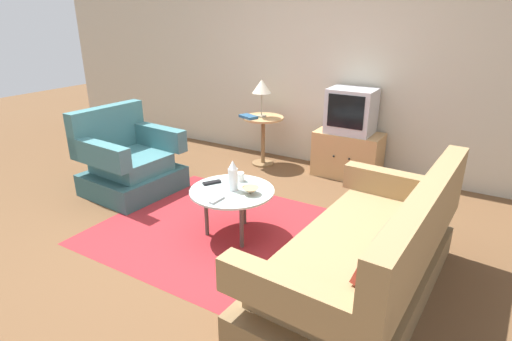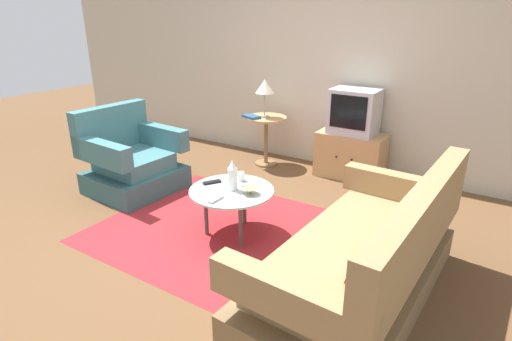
% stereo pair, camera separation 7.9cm
% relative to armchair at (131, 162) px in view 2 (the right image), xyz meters
% --- Properties ---
extents(ground_plane, '(16.00, 16.00, 0.00)m').
position_rel_armchair_xyz_m(ground_plane, '(1.42, -0.36, -0.32)').
color(ground_plane, brown).
extents(back_wall, '(9.00, 0.12, 2.70)m').
position_rel_armchair_xyz_m(back_wall, '(1.42, 1.96, 1.03)').
color(back_wall, '#BCB29E').
rests_on(back_wall, ground).
extents(area_rug, '(2.40, 1.85, 0.00)m').
position_rel_armchair_xyz_m(area_rug, '(1.54, -0.24, -0.31)').
color(area_rug, maroon).
rests_on(area_rug, ground).
extents(armchair, '(0.89, 0.95, 0.91)m').
position_rel_armchair_xyz_m(armchair, '(0.00, 0.00, 0.00)').
color(armchair, '#325C60').
rests_on(armchair, ground).
extents(couch, '(1.02, 1.93, 0.92)m').
position_rel_armchair_xyz_m(couch, '(2.80, -0.49, -0.02)').
color(couch, brown).
rests_on(couch, ground).
extents(coffee_table, '(0.73, 0.73, 0.44)m').
position_rel_armchair_xyz_m(coffee_table, '(1.54, -0.24, 0.08)').
color(coffee_table, '#B2C6C1').
rests_on(coffee_table, ground).
extents(side_table, '(0.51, 0.51, 0.63)m').
position_rel_armchair_xyz_m(side_table, '(0.85, 1.48, 0.14)').
color(side_table, tan).
rests_on(side_table, ground).
extents(tv_stand, '(0.78, 0.45, 0.54)m').
position_rel_armchair_xyz_m(tv_stand, '(1.92, 1.65, -0.04)').
color(tv_stand, tan).
rests_on(tv_stand, ground).
extents(television, '(0.52, 0.42, 0.51)m').
position_rel_armchair_xyz_m(television, '(1.92, 1.66, 0.48)').
color(television, '#B7B7BC').
rests_on(television, tv_stand).
extents(table_lamp, '(0.23, 0.23, 0.47)m').
position_rel_armchair_xyz_m(table_lamp, '(0.83, 1.47, 0.69)').
color(table_lamp, '#9E937A').
rests_on(table_lamp, side_table).
extents(vase, '(0.08, 0.08, 0.27)m').
position_rel_armchair_xyz_m(vase, '(1.55, -0.23, 0.25)').
color(vase, white).
rests_on(vase, coffee_table).
extents(mug, '(0.11, 0.07, 0.08)m').
position_rel_armchair_xyz_m(mug, '(1.49, -0.03, 0.16)').
color(mug, white).
rests_on(mug, coffee_table).
extents(bowl, '(0.15, 0.15, 0.06)m').
position_rel_armchair_xyz_m(bowl, '(1.72, -0.23, 0.15)').
color(bowl, tan).
rests_on(bowl, coffee_table).
extents(tv_remote_dark, '(0.13, 0.16, 0.02)m').
position_rel_armchair_xyz_m(tv_remote_dark, '(1.31, -0.22, 0.13)').
color(tv_remote_dark, black).
rests_on(tv_remote_dark, coffee_table).
extents(tv_remote_silver, '(0.05, 0.15, 0.02)m').
position_rel_armchair_xyz_m(tv_remote_silver, '(1.56, -0.48, 0.13)').
color(tv_remote_silver, '#B2B2B7').
rests_on(tv_remote_silver, coffee_table).
extents(book, '(0.26, 0.21, 0.03)m').
position_rel_armchair_xyz_m(book, '(0.72, 1.34, 0.33)').
color(book, navy).
rests_on(book, side_table).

